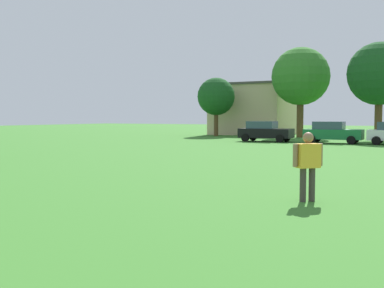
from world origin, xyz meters
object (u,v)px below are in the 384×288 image
object	(u,v)px
parked_car_black_0	(265,131)
tree_center	(301,77)
adult_bystander	(308,160)
parked_car_green_1	(332,132)
tree_far_right	(379,74)
tree_far_left	(216,97)

from	to	relation	value
parked_car_black_0	tree_center	world-z (taller)	tree_center
adult_bystander	tree_center	bearing A→B (deg)	59.77
parked_car_green_1	tree_far_right	size ratio (longest dim) A/B	0.51
parked_car_black_0	tree_far_left	distance (m)	11.63
tree_center	parked_car_green_1	bearing A→B (deg)	-60.94
parked_car_green_1	tree_far_left	world-z (taller)	tree_far_left
tree_center	tree_far_right	size ratio (longest dim) A/B	1.04
parked_car_black_0	tree_far_right	xyz separation A→B (m)	(7.97, 6.70, 4.88)
tree_far_left	tree_center	bearing A→B (deg)	8.04
parked_car_green_1	tree_far_left	xyz separation A→B (m)	(-13.45, 7.51, 3.29)
tree_center	tree_far_right	world-z (taller)	tree_center
tree_center	adult_bystander	bearing A→B (deg)	-74.73
parked_car_black_0	tree_center	distance (m)	10.28
parked_car_black_0	adult_bystander	bearing A→B (deg)	-68.61
tree_far_left	tree_far_right	bearing A→B (deg)	-3.52
parked_car_black_0	tree_far_right	distance (m)	11.50
adult_bystander	tree_far_right	xyz separation A→B (m)	(-1.78, 31.59, 4.73)
parked_car_black_0	tree_far_left	xyz separation A→B (m)	(-8.08, 7.69, 3.29)
tree_far_left	tree_center	distance (m)	8.88
adult_bystander	tree_far_left	size ratio (longest dim) A/B	0.28
tree_far_right	parked_car_green_1	bearing A→B (deg)	-111.75
adult_bystander	tree_center	distance (m)	35.38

